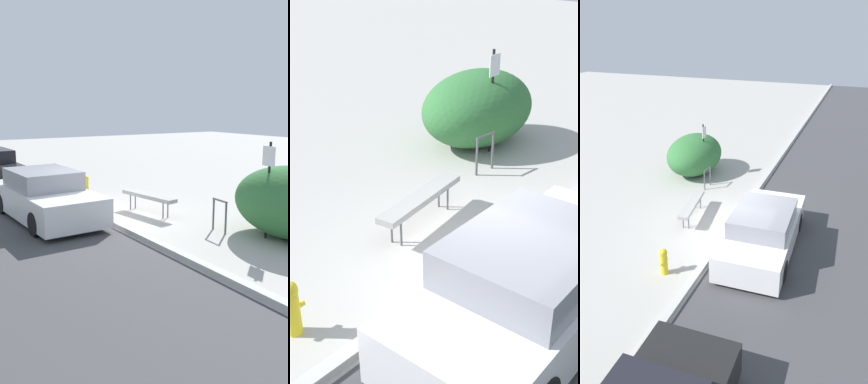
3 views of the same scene
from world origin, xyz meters
TOP-DOWN VIEW (x-y plane):
  - ground_plane at (0.00, 0.00)m, footprint 60.00×60.00m
  - curb at (0.00, 0.00)m, footprint 60.00×0.20m
  - bench at (0.18, 1.48)m, footprint 2.09×0.64m
  - bike_rack at (2.70, 1.97)m, footprint 0.55×0.09m
  - sign_post at (3.69, 2.54)m, footprint 0.36×0.08m
  - fire_hydrant at (-2.88, 0.87)m, footprint 0.36×0.22m
  - shrub_hedge at (3.94, 3.09)m, footprint 3.05×2.20m
  - parked_car_near at (-0.80, -1.29)m, footprint 4.43×1.93m

SIDE VIEW (x-z plane):
  - ground_plane at x=0.00m, z-range 0.00..0.00m
  - curb at x=0.00m, z-range 0.00..0.13m
  - fire_hydrant at x=-2.88m, z-range 0.03..0.79m
  - bike_rack at x=2.70m, z-range 0.09..0.91m
  - bench at x=0.18m, z-range 0.22..0.80m
  - parked_car_near at x=-0.80m, z-range -0.05..1.32m
  - shrub_hedge at x=3.94m, z-range 0.00..1.72m
  - sign_post at x=3.69m, z-range 0.23..2.53m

